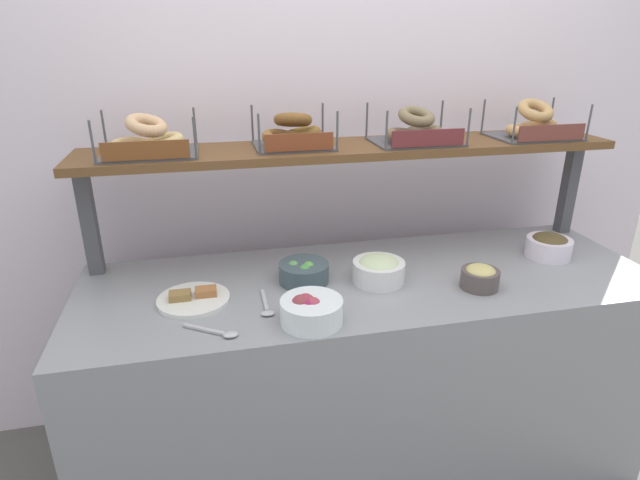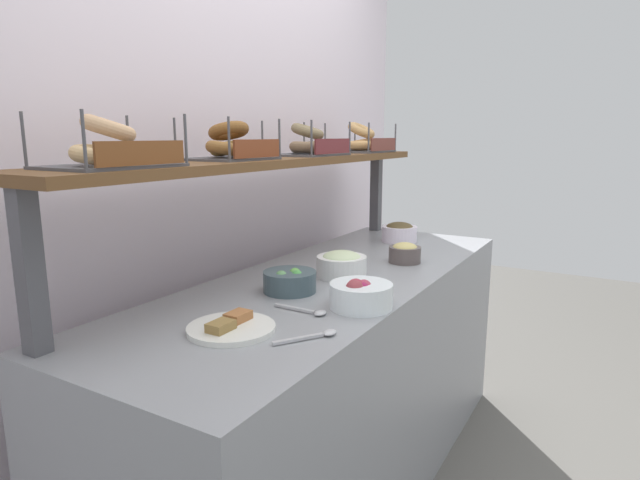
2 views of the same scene
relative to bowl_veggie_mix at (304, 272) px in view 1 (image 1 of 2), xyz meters
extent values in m
plane|color=#595651|center=(0.24, -0.03, -0.89)|extent=(8.00, 8.00, 0.00)
cube|color=white|center=(0.24, 0.52, 0.31)|extent=(3.26, 0.06, 2.40)
cube|color=gray|center=(0.24, -0.03, -0.46)|extent=(2.06, 0.70, 0.85)
cube|color=#4C4C51|center=(-0.73, 0.24, 0.16)|extent=(0.05, 0.05, 0.40)
cube|color=#4C4C51|center=(1.21, 0.24, 0.16)|extent=(0.05, 0.05, 0.40)
cube|color=brown|center=(0.24, 0.24, 0.38)|extent=(2.02, 0.32, 0.03)
cylinder|color=#3E5158|center=(0.00, 0.00, 0.00)|extent=(0.18, 0.18, 0.07)
sphere|color=#4FA04C|center=(0.00, -0.03, 0.02)|extent=(0.04, 0.04, 0.04)
sphere|color=#65AA4D|center=(0.02, -0.01, 0.02)|extent=(0.04, 0.04, 0.04)
sphere|color=#649A60|center=(-0.03, 0.01, 0.02)|extent=(0.04, 0.04, 0.04)
cylinder|color=white|center=(-0.03, -0.28, 0.00)|extent=(0.19, 0.19, 0.08)
sphere|color=#9A214F|center=(-0.04, -0.29, 0.03)|extent=(0.04, 0.04, 0.04)
sphere|color=brown|center=(-0.06, -0.27, 0.03)|extent=(0.06, 0.06, 0.06)
sphere|color=#AC3D53|center=(-0.03, -0.29, 0.03)|extent=(0.05, 0.05, 0.05)
sphere|color=#9B3343|center=(-0.05, -0.27, 0.03)|extent=(0.06, 0.06, 0.06)
sphere|color=#AC1F57|center=(-0.03, -0.28, 0.03)|extent=(0.03, 0.03, 0.03)
cylinder|color=white|center=(0.26, -0.06, 0.00)|extent=(0.18, 0.18, 0.08)
ellipsoid|color=beige|center=(0.26, -0.06, 0.03)|extent=(0.14, 0.14, 0.05)
cylinder|color=#554A48|center=(0.58, -0.18, 0.00)|extent=(0.13, 0.13, 0.07)
ellipsoid|color=#CEBD70|center=(0.58, -0.18, 0.02)|extent=(0.10, 0.10, 0.05)
cylinder|color=white|center=(0.98, 0.01, 0.00)|extent=(0.17, 0.17, 0.08)
ellipsoid|color=brown|center=(0.98, 0.01, 0.03)|extent=(0.13, 0.13, 0.05)
cylinder|color=white|center=(-0.38, -0.07, -0.03)|extent=(0.24, 0.24, 0.01)
cube|color=olive|center=(-0.42, -0.07, -0.01)|extent=(0.07, 0.05, 0.02)
cube|color=#A56638|center=(-0.34, -0.06, -0.01)|extent=(0.07, 0.05, 0.02)
cube|color=#B7B7BC|center=(-0.35, -0.26, -0.03)|extent=(0.12, 0.09, 0.01)
ellipsoid|color=#B7B7BC|center=(-0.28, -0.31, -0.03)|extent=(0.04, 0.03, 0.01)
cube|color=#B7B7BC|center=(-0.15, -0.12, -0.03)|extent=(0.01, 0.14, 0.01)
ellipsoid|color=#B7B7BC|center=(-0.16, -0.21, -0.03)|extent=(0.04, 0.03, 0.01)
cube|color=#4C4C51|center=(-0.49, 0.23, 0.40)|extent=(0.32, 0.24, 0.01)
cylinder|color=#4C4C51|center=(-0.65, 0.11, 0.46)|extent=(0.01, 0.01, 0.14)
cylinder|color=#4C4C51|center=(-0.33, 0.11, 0.46)|extent=(0.01, 0.01, 0.14)
cylinder|color=#4C4C51|center=(-0.65, 0.34, 0.46)|extent=(0.01, 0.01, 0.14)
cylinder|color=#4C4C51|center=(-0.33, 0.34, 0.46)|extent=(0.01, 0.01, 0.14)
cube|color=brown|center=(-0.49, 0.11, 0.43)|extent=(0.28, 0.01, 0.06)
torus|color=tan|center=(-0.55, 0.20, 0.43)|extent=(0.17, 0.18, 0.06)
torus|color=#D8BB77|center=(-0.44, 0.26, 0.43)|extent=(0.18, 0.18, 0.06)
torus|color=#DBAB7C|center=(-0.49, 0.23, 0.49)|extent=(0.20, 0.20, 0.08)
cube|color=#4C4C51|center=(0.01, 0.25, 0.40)|extent=(0.28, 0.24, 0.01)
cylinder|color=#4C4C51|center=(-0.12, 0.14, 0.46)|extent=(0.01, 0.01, 0.14)
cylinder|color=#4C4C51|center=(0.15, 0.14, 0.46)|extent=(0.01, 0.01, 0.14)
cylinder|color=#4C4C51|center=(-0.12, 0.37, 0.46)|extent=(0.01, 0.01, 0.14)
cylinder|color=#4C4C51|center=(0.15, 0.37, 0.46)|extent=(0.01, 0.01, 0.14)
cube|color=brown|center=(0.01, 0.13, 0.43)|extent=(0.24, 0.01, 0.06)
torus|color=brown|center=(-0.03, 0.22, 0.43)|extent=(0.20, 0.20, 0.06)
torus|color=brown|center=(0.06, 0.29, 0.43)|extent=(0.19, 0.19, 0.06)
torus|color=brown|center=(0.01, 0.25, 0.49)|extent=(0.17, 0.18, 0.08)
cube|color=#4C4C51|center=(0.48, 0.23, 0.40)|extent=(0.33, 0.24, 0.01)
cylinder|color=#4C4C51|center=(0.32, 0.11, 0.46)|extent=(0.01, 0.01, 0.14)
cylinder|color=#4C4C51|center=(0.64, 0.11, 0.46)|extent=(0.01, 0.01, 0.14)
cylinder|color=#4C4C51|center=(0.32, 0.34, 0.46)|extent=(0.01, 0.01, 0.14)
cylinder|color=#4C4C51|center=(0.64, 0.34, 0.46)|extent=(0.01, 0.01, 0.14)
cube|color=maroon|center=(0.48, 0.11, 0.43)|extent=(0.28, 0.01, 0.06)
torus|color=brown|center=(0.42, 0.20, 0.43)|extent=(0.17, 0.17, 0.05)
torus|color=olive|center=(0.53, 0.26, 0.43)|extent=(0.20, 0.20, 0.05)
torus|color=#7B694A|center=(0.48, 0.23, 0.49)|extent=(0.18, 0.18, 0.08)
cube|color=#4C4C51|center=(0.98, 0.22, 0.40)|extent=(0.33, 0.24, 0.01)
cylinder|color=#4C4C51|center=(0.82, 0.11, 0.46)|extent=(0.01, 0.01, 0.14)
cylinder|color=#4C4C51|center=(1.14, 0.11, 0.46)|extent=(0.01, 0.01, 0.14)
cylinder|color=#4C4C51|center=(0.82, 0.34, 0.46)|extent=(0.01, 0.01, 0.14)
cylinder|color=#4C4C51|center=(1.14, 0.34, 0.46)|extent=(0.01, 0.01, 0.14)
cube|color=brown|center=(0.98, 0.10, 0.43)|extent=(0.28, 0.01, 0.06)
torus|color=tan|center=(0.92, 0.19, 0.43)|extent=(0.18, 0.18, 0.05)
torus|color=tan|center=(1.03, 0.26, 0.43)|extent=(0.18, 0.18, 0.06)
torus|color=tan|center=(0.98, 0.22, 0.50)|extent=(0.15, 0.15, 0.09)
camera|label=1|loc=(-0.30, -1.62, 0.78)|focal=28.93mm
camera|label=2|loc=(-1.41, -0.94, 0.48)|focal=29.66mm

